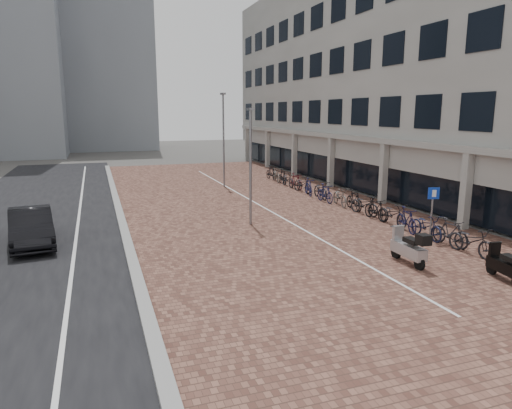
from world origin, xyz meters
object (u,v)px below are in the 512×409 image
at_px(scooter_mid, 506,264).
at_px(parking_sign, 432,206).
at_px(scooter_front, 409,247).
at_px(car_dark, 31,227).

relative_size(scooter_mid, parking_sign, 0.74).
bearing_deg(scooter_front, scooter_mid, -50.91).
relative_size(car_dark, parking_sign, 1.98).
xyz_separation_m(scooter_mid, parking_sign, (0.83, 4.30, 0.87)).
height_order(scooter_front, parking_sign, parking_sign).
height_order(car_dark, scooter_front, car_dark).
bearing_deg(scooter_front, car_dark, 152.45).
xyz_separation_m(car_dark, scooter_front, (12.10, -6.65, -0.09)).
bearing_deg(parking_sign, car_dark, 175.80).
bearing_deg(car_dark, scooter_mid, -40.58).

